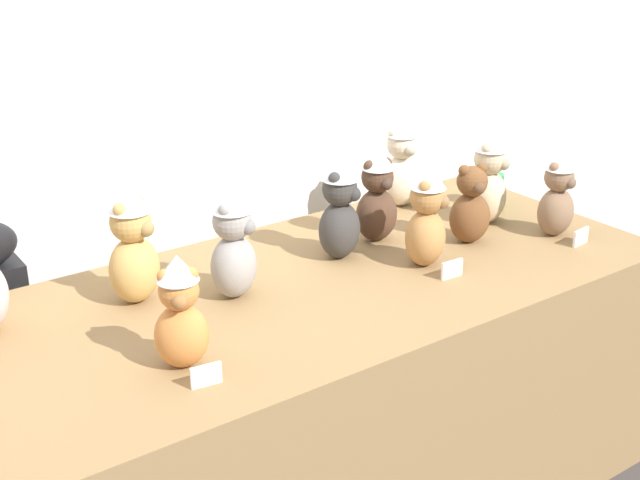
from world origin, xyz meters
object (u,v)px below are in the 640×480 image
(teddy_bear_caramel, at_px, (426,217))
(teddy_bear_cream, at_px, (402,162))
(display_table, at_px, (320,400))
(teddy_bear_cocoa, at_px, (377,196))
(teddy_bear_charcoal, at_px, (340,209))
(teddy_bear_ash, at_px, (233,244))
(party_cup_green, at_px, (491,190))
(teddy_bear_sand, at_px, (489,178))
(teddy_bear_chestnut, at_px, (471,206))
(teddy_bear_honey, at_px, (133,246))
(teddy_bear_mocha, at_px, (558,194))
(teddy_bear_ginger, at_px, (180,313))

(teddy_bear_caramel, distance_m, teddy_bear_cream, 0.50)
(display_table, height_order, teddy_bear_caramel, teddy_bear_caramel)
(teddy_bear_cocoa, bearing_deg, teddy_bear_charcoal, -164.61)
(teddy_bear_ash, relative_size, party_cup_green, 2.75)
(teddy_bear_sand, height_order, teddy_bear_cream, teddy_bear_cream)
(teddy_bear_sand, xyz_separation_m, teddy_bear_chestnut, (-0.17, -0.09, -0.03))
(teddy_bear_honey, xyz_separation_m, teddy_bear_charcoal, (0.60, -0.08, -0.01))
(display_table, relative_size, teddy_bear_caramel, 6.72)
(teddy_bear_mocha, distance_m, teddy_bear_cocoa, 0.55)
(teddy_bear_charcoal, distance_m, teddy_bear_cocoa, 0.17)
(teddy_bear_ash, xyz_separation_m, teddy_bear_honey, (-0.22, 0.12, 0.01))
(teddy_bear_honey, distance_m, teddy_bear_mocha, 1.28)
(teddy_bear_caramel, distance_m, teddy_bear_mocha, 0.48)
(teddy_bear_cream, height_order, teddy_bear_cocoa, teddy_bear_cream)
(teddy_bear_sand, bearing_deg, teddy_bear_charcoal, 151.89)
(teddy_bear_chestnut, bearing_deg, teddy_bear_mocha, -7.69)
(display_table, distance_m, teddy_bear_caramel, 0.61)
(teddy_bear_ash, height_order, party_cup_green, teddy_bear_ash)
(teddy_bear_caramel, bearing_deg, teddy_bear_chestnut, -22.04)
(teddy_bear_ginger, distance_m, teddy_bear_mocha, 1.29)
(teddy_bear_honey, bearing_deg, teddy_bear_ginger, -127.08)
(party_cup_green, bearing_deg, teddy_bear_ash, -174.83)
(teddy_bear_charcoal, bearing_deg, teddy_bear_cream, 1.75)
(teddy_bear_ash, bearing_deg, teddy_bear_ginger, -171.75)
(teddy_bear_cream, height_order, party_cup_green, teddy_bear_cream)
(teddy_bear_honey, distance_m, teddy_bear_cocoa, 0.77)
(teddy_bear_ginger, bearing_deg, teddy_bear_ash, 66.80)
(teddy_bear_honey, relative_size, teddy_bear_cocoa, 1.09)
(display_table, height_order, teddy_bear_charcoal, teddy_bear_charcoal)
(teddy_bear_charcoal, height_order, teddy_bear_mocha, teddy_bear_charcoal)
(display_table, xyz_separation_m, teddy_bear_caramel, (0.31, -0.08, 0.52))
(teddy_bear_cocoa, bearing_deg, display_table, -153.43)
(teddy_bear_sand, relative_size, teddy_bear_cream, 0.99)
(teddy_bear_chestnut, relative_size, teddy_bear_ginger, 0.91)
(display_table, bearing_deg, teddy_bear_ash, 166.25)
(teddy_bear_cream, distance_m, teddy_bear_cocoa, 0.33)
(teddy_bear_ginger, relative_size, teddy_bear_cream, 0.88)
(display_table, distance_m, teddy_bear_chestnut, 0.72)
(teddy_bear_sand, bearing_deg, teddy_bear_mocha, -89.67)
(display_table, bearing_deg, teddy_bear_chestnut, -3.91)
(teddy_bear_chestnut, distance_m, teddy_bear_cocoa, 0.28)
(teddy_bear_chestnut, distance_m, teddy_bear_mocha, 0.28)
(teddy_bear_ash, relative_size, teddy_bear_cream, 0.99)
(teddy_bear_ash, distance_m, party_cup_green, 1.06)
(party_cup_green, bearing_deg, teddy_bear_caramel, -155.19)
(teddy_bear_caramel, height_order, teddy_bear_mocha, teddy_bear_caramel)
(teddy_bear_charcoal, bearing_deg, display_table, -171.31)
(teddy_bear_charcoal, xyz_separation_m, party_cup_green, (0.67, 0.05, -0.09))
(teddy_bear_sand, bearing_deg, teddy_bear_chestnut, -175.01)
(display_table, height_order, teddy_bear_cocoa, teddy_bear_cocoa)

